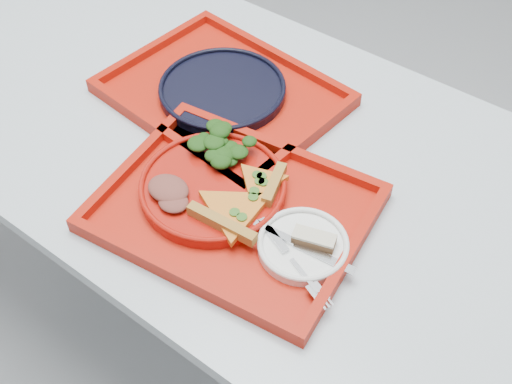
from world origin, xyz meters
TOP-DOWN VIEW (x-y plane):
  - ground at (0.00, 0.00)m, footprint 10.00×10.00m
  - table at (0.00, 0.00)m, footprint 1.60×0.80m
  - tray_main at (0.20, -0.15)m, footprint 0.49×0.40m
  - tray_far at (-0.01, 0.08)m, footprint 0.48×0.39m
  - dinner_plate at (0.15, -0.14)m, footprint 0.26×0.26m
  - side_plate at (0.35, -0.15)m, footprint 0.15×0.15m
  - navy_plate at (-0.01, 0.08)m, footprint 0.26×0.26m
  - pizza_slice_a at (0.22, -0.17)m, footprint 0.14×0.16m
  - pizza_slice_b at (0.22, -0.09)m, footprint 0.13×0.12m
  - salad_heap at (0.11, -0.07)m, footprint 0.10×0.09m
  - meat_portion at (0.10, -0.20)m, footprint 0.08×0.06m
  - dessert_bar at (0.36, -0.14)m, footprint 0.08×0.05m
  - knife at (0.35, -0.16)m, footprint 0.19×0.03m
  - fork at (0.35, -0.19)m, footprint 0.18×0.09m

SIDE VIEW (x-z plane):
  - ground at x=0.00m, z-range 0.00..0.00m
  - table at x=0.00m, z-range 0.30..1.05m
  - tray_main at x=0.20m, z-range 0.75..0.76m
  - tray_far at x=-0.01m, z-range 0.75..0.76m
  - side_plate at x=0.35m, z-range 0.76..0.78m
  - navy_plate at x=-0.01m, z-range 0.76..0.78m
  - dinner_plate at x=0.15m, z-range 0.76..0.78m
  - knife at x=0.35m, z-range 0.78..0.78m
  - fork at x=0.35m, z-range 0.78..0.78m
  - dessert_bar at x=0.36m, z-range 0.78..0.80m
  - pizza_slice_a at x=0.22m, z-range 0.78..0.80m
  - pizza_slice_b at x=0.22m, z-range 0.78..0.80m
  - meat_portion at x=0.10m, z-range 0.78..0.80m
  - salad_heap at x=0.11m, z-range 0.78..0.83m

